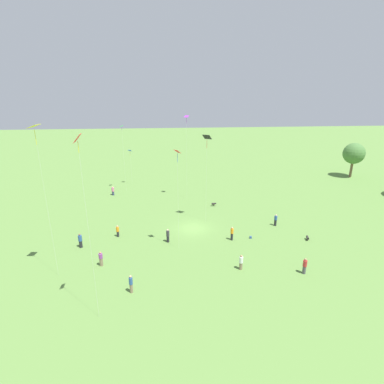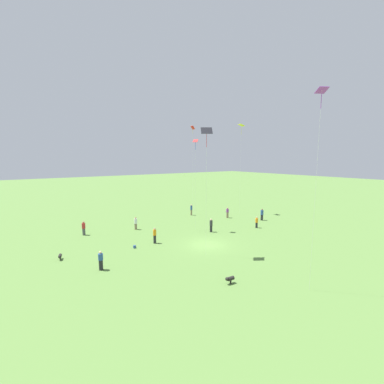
% 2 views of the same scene
% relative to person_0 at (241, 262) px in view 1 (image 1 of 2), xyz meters
% --- Properties ---
extents(ground_plane, '(240.00, 240.00, 0.00)m').
position_rel_person_0_xyz_m(ground_plane, '(-10.61, -4.17, -0.87)').
color(ground_plane, '#5B843D').
extents(tree_0, '(4.56, 4.56, 7.64)m').
position_rel_person_0_xyz_m(tree_0, '(-33.67, 33.54, 4.45)').
color(tree_0, brown).
rests_on(tree_0, ground_plane).
extents(person_0, '(0.56, 0.56, 1.76)m').
position_rel_person_0_xyz_m(person_0, '(0.00, 0.00, 0.00)').
color(person_0, '#847056').
rests_on(person_0, ground_plane).
extents(person_1, '(0.50, 0.50, 1.82)m').
position_rel_person_0_xyz_m(person_1, '(1.39, 6.49, 0.03)').
color(person_1, '#4C4C51').
rests_on(person_1, ground_plane).
extents(person_2, '(0.60, 0.60, 1.86)m').
position_rel_person_0_xyz_m(person_2, '(-6.57, -18.50, 0.05)').
color(person_2, '#232328').
rests_on(person_2, ground_plane).
extents(person_3, '(0.49, 0.49, 1.61)m').
position_rel_person_0_xyz_m(person_3, '(-9.08, -14.34, -0.07)').
color(person_3, '#232328').
rests_on(person_3, ground_plane).
extents(person_4, '(0.55, 0.55, 1.73)m').
position_rel_person_0_xyz_m(person_4, '(-10.43, 7.68, -0.02)').
color(person_4, '#232328').
rests_on(person_4, ground_plane).
extents(person_5, '(0.40, 0.40, 1.81)m').
position_rel_person_0_xyz_m(person_5, '(-6.95, -7.75, 0.03)').
color(person_5, '#232328').
rests_on(person_5, ground_plane).
extents(person_6, '(0.64, 0.64, 1.69)m').
position_rel_person_0_xyz_m(person_6, '(-26.11, -17.56, -0.05)').
color(person_6, '#333D5B').
rests_on(person_6, ground_plane).
extents(person_7, '(0.51, 0.51, 1.85)m').
position_rel_person_0_xyz_m(person_7, '(-6.73, 0.51, 0.06)').
color(person_7, '#232328').
rests_on(person_7, ground_plane).
extents(person_8, '(0.45, 0.45, 1.90)m').
position_rel_person_0_xyz_m(person_8, '(2.88, -11.43, 0.09)').
color(person_8, '#847056').
rests_on(person_8, ground_plane).
extents(person_9, '(0.61, 0.61, 1.74)m').
position_rel_person_0_xyz_m(person_9, '(-2.16, -15.20, -0.01)').
color(person_9, '#847056').
rests_on(person_9, ground_plane).
extents(kite_0, '(0.70, 0.67, 12.42)m').
position_rel_person_0_xyz_m(kite_0, '(-28.78, -15.49, 10.46)').
color(kite_0, green).
rests_on(kite_0, ground_plane).
extents(kite_1, '(0.84, 0.82, 12.27)m').
position_rel_person_0_xyz_m(kite_1, '(-5.15, -6.45, 10.33)').
color(kite_1, red).
rests_on(kite_1, ground_plane).
extents(kite_2, '(1.11, 1.08, 15.59)m').
position_rel_person_0_xyz_m(kite_2, '(-0.77, -19.38, 13.82)').
color(kite_2, yellow).
rests_on(kite_2, ground_plane).
extents(kite_3, '(1.33, 1.39, 12.78)m').
position_rel_person_0_xyz_m(kite_3, '(-13.06, -2.03, 11.17)').
color(kite_3, black).
rests_on(kite_3, ground_plane).
extents(kite_4, '(0.93, 0.95, 14.54)m').
position_rel_person_0_xyz_m(kite_4, '(-23.00, -4.07, 12.50)').
color(kite_4, purple).
rests_on(kite_4, ground_plane).
extents(kite_5, '(0.79, 0.55, 15.57)m').
position_rel_person_0_xyz_m(kite_5, '(5.93, -13.89, 13.37)').
color(kite_5, red).
rests_on(kite_5, ground_plane).
extents(kite_6, '(0.82, 0.85, 7.26)m').
position_rel_person_0_xyz_m(kite_6, '(-32.50, -14.69, 5.88)').
color(kite_6, blue).
rests_on(kite_6, ground_plane).
extents(dog_0, '(0.78, 0.43, 0.53)m').
position_rel_person_0_xyz_m(dog_0, '(-5.79, 10.29, -0.52)').
color(dog_0, black).
rests_on(dog_0, ground_plane).
extents(dog_1, '(0.35, 0.80, 0.60)m').
position_rel_person_0_xyz_m(dog_1, '(-18.85, 0.15, -0.46)').
color(dog_1, black).
rests_on(dog_1, ground_plane).
extents(picnic_bag_0, '(0.21, 0.27, 0.31)m').
position_rel_person_0_xyz_m(picnic_bag_0, '(-6.92, 3.08, -0.71)').
color(picnic_bag_0, '#33518C').
rests_on(picnic_bag_0, ground_plane).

